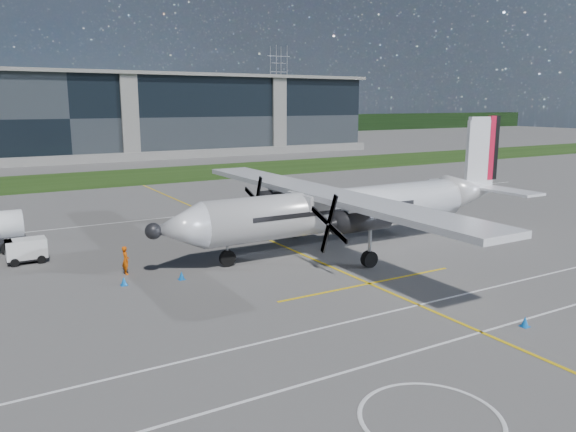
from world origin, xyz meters
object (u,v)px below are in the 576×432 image
object	(u,v)px
ground_crew_person	(125,258)
baggage_tug	(26,251)
safety_cone_stbdwing	(235,210)
safety_cone_fwd	(124,281)
turboprop_aircraft	(354,184)
safety_cone_portwing	(525,322)
pylon_east	(279,89)
safety_cone_nose_port	(182,275)
safety_cone_tail	(476,223)

from	to	relation	value
ground_crew_person	baggage_tug	bearing A→B (deg)	40.19
safety_cone_stbdwing	safety_cone_fwd	bearing A→B (deg)	-131.85
turboprop_aircraft	safety_cone_fwd	xyz separation A→B (m)	(-16.34, -0.50, -4.29)
safety_cone_stbdwing	safety_cone_portwing	xyz separation A→B (m)	(-0.06, -31.41, 0.00)
ground_crew_person	safety_cone_portwing	size ratio (longest dim) A/B	3.95
pylon_east	safety_cone_fwd	xyz separation A→B (m)	(-94.14, -149.24, -14.75)
pylon_east	turboprop_aircraft	xyz separation A→B (m)	(-77.80, -148.74, -10.46)
baggage_tug	safety_cone_fwd	size ratio (longest dim) A/B	5.16
safety_cone_nose_port	safety_cone_stbdwing	bearing A→B (deg)	56.08
safety_cone_stbdwing	safety_cone_nose_port	bearing A→B (deg)	-123.92
safety_cone_stbdwing	safety_cone_tail	world-z (taller)	same
turboprop_aircraft	safety_cone_tail	world-z (taller)	turboprop_aircraft
safety_cone_stbdwing	safety_cone_tail	xyz separation A→B (m)	(15.09, -15.20, 0.00)
safety_cone_stbdwing	safety_cone_portwing	bearing A→B (deg)	-90.10
ground_crew_person	safety_cone_tail	size ratio (longest dim) A/B	3.95
turboprop_aircraft	safety_cone_fwd	distance (m)	16.90
turboprop_aircraft	safety_cone_fwd	world-z (taller)	turboprop_aircraft
safety_cone_tail	safety_cone_nose_port	world-z (taller)	same
safety_cone_nose_port	safety_cone_portwing	size ratio (longest dim) A/B	1.00
safety_cone_tail	turboprop_aircraft	bearing A→B (deg)	-178.28
safety_cone_fwd	safety_cone_portwing	bearing A→B (deg)	-46.83
safety_cone_nose_port	safety_cone_portwing	bearing A→B (deg)	-52.67
ground_crew_person	safety_cone_fwd	bearing A→B (deg)	162.30
safety_cone_tail	pylon_east	bearing A→B (deg)	66.46
safety_cone_tail	safety_cone_portwing	xyz separation A→B (m)	(-15.15, -16.21, 0.00)
baggage_tug	safety_cone_fwd	distance (m)	8.89
turboprop_aircraft	safety_cone_nose_port	distance (m)	13.90
pylon_east	safety_cone_stbdwing	bearing A→B (deg)	-120.91
pylon_east	safety_cone_stbdwing	size ratio (longest dim) A/B	60.00
turboprop_aircraft	safety_cone_tail	bearing A→B (deg)	1.72
baggage_tug	safety_cone_nose_port	size ratio (longest dim) A/B	5.16
turboprop_aircraft	safety_cone_tail	size ratio (longest dim) A/B	60.53
turboprop_aircraft	safety_cone_stbdwing	bearing A→B (deg)	97.00
turboprop_aircraft	baggage_tug	world-z (taller)	turboprop_aircraft
baggage_tug	safety_cone_tail	size ratio (longest dim) A/B	5.16
turboprop_aircraft	safety_cone_fwd	size ratio (longest dim) A/B	60.53
safety_cone_portwing	baggage_tug	bearing A→B (deg)	128.73
pylon_east	safety_cone_portwing	xyz separation A→B (m)	(-79.77, -164.56, -14.75)
turboprop_aircraft	safety_cone_portwing	world-z (taller)	turboprop_aircraft
pylon_east	ground_crew_person	size ratio (longest dim) A/B	15.19
pylon_east	safety_cone_nose_port	distance (m)	175.94
baggage_tug	safety_cone_tail	bearing A→B (deg)	-11.61
safety_cone_fwd	safety_cone_portwing	world-z (taller)	same
baggage_tug	safety_cone_fwd	world-z (taller)	baggage_tug
ground_crew_person	safety_cone_tail	bearing A→B (deg)	-92.27
safety_cone_stbdwing	safety_cone_portwing	size ratio (longest dim) A/B	1.00
pylon_east	ground_crew_person	xyz separation A→B (m)	(-93.47, -147.18, -14.01)
safety_cone_portwing	turboprop_aircraft	bearing A→B (deg)	82.89
safety_cone_stbdwing	safety_cone_tail	size ratio (longest dim) A/B	1.00
safety_cone_tail	safety_cone_nose_port	xyz separation A→B (m)	(-26.34, -1.53, 0.00)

